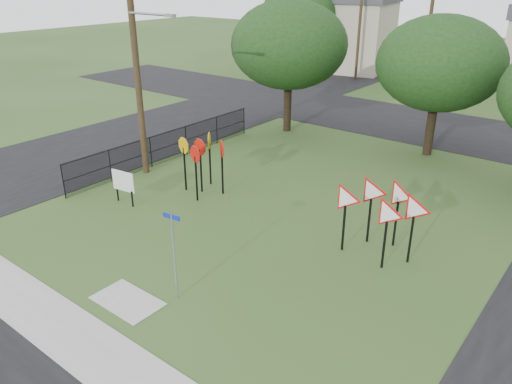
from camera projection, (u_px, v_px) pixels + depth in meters
ground at (188, 265)px, 15.78m from camera, size 140.00×140.00×0.00m
sidewalk at (71, 334)px, 12.76m from camera, size 30.00×1.60×0.02m
planting_strip at (27, 361)px, 11.90m from camera, size 30.00×0.80×0.02m
street_left at (166, 127)px, 29.76m from camera, size 8.00×50.00×0.02m
street_far at (425, 125)px, 30.15m from camera, size 60.00×8.00×0.02m
curb_pad at (127, 301)px, 14.05m from camera, size 2.00×1.20×0.02m
street_name_sign at (174, 251)px, 13.61m from camera, size 0.54×0.10×2.64m
stop_sign_cluster at (202, 153)px, 20.38m from camera, size 2.17×2.01×2.34m
yield_sign_cluster at (383, 204)px, 15.77m from camera, size 3.09×1.72×2.41m
info_board at (123, 182)px, 19.63m from camera, size 1.10×0.18×1.38m
utility_pole_main at (136, 57)px, 21.00m from camera, size 3.55×0.33×10.00m
far_pole_a at (428, 38)px, 32.30m from camera, size 1.40×0.24×9.00m
far_pole_c at (360, 24)px, 41.14m from camera, size 1.40×0.24×9.00m
fence_run at (169, 145)px, 24.26m from camera, size 0.05×11.55×1.50m
house_left at (340, 29)px, 46.66m from camera, size 10.58×8.88×7.20m
tree_near_left at (289, 45)px, 27.28m from camera, size 6.40×6.40×7.27m
tree_near_mid at (440, 64)px, 23.59m from camera, size 6.00×6.00×6.80m
tree_far_left at (299, 13)px, 44.31m from camera, size 6.80×6.80×7.73m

